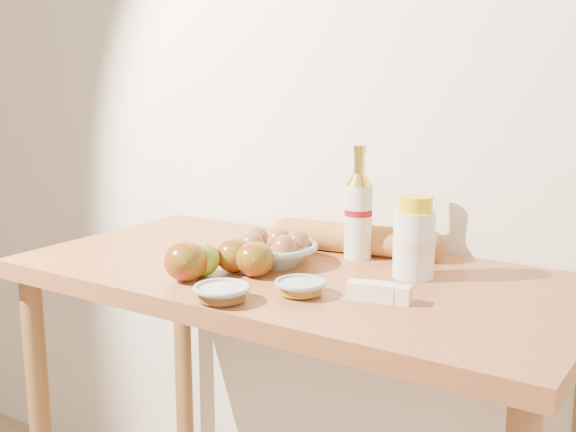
# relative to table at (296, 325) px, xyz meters

# --- Properties ---
(back_wall) EXTENTS (3.50, 0.02, 2.60)m
(back_wall) POSITION_rel_table_xyz_m (0.00, 0.33, 0.52)
(back_wall) COLOR beige
(back_wall) RESTS_ON ground
(table) EXTENTS (1.20, 0.60, 0.90)m
(table) POSITION_rel_table_xyz_m (0.00, 0.00, 0.00)
(table) COLOR #B06838
(table) RESTS_ON ground
(bourbon_bottle) EXTENTS (0.08, 0.08, 0.25)m
(bourbon_bottle) POSITION_rel_table_xyz_m (0.06, 0.16, 0.23)
(bourbon_bottle) COLOR beige
(bourbon_bottle) RESTS_ON table
(cream_bottle) EXTENTS (0.10, 0.10, 0.17)m
(cream_bottle) POSITION_rel_table_xyz_m (0.23, 0.08, 0.20)
(cream_bottle) COLOR silver
(cream_bottle) RESTS_ON table
(egg_bowl) EXTENTS (0.24, 0.24, 0.07)m
(egg_bowl) POSITION_rel_table_xyz_m (-0.07, 0.02, 0.15)
(egg_bowl) COLOR gray
(egg_bowl) RESTS_ON table
(baguette) EXTENTS (0.42, 0.14, 0.07)m
(baguette) POSITION_rel_table_xyz_m (0.04, 0.19, 0.16)
(baguette) COLOR #C27D3B
(baguette) RESTS_ON table
(apple_yellowgreen) EXTENTS (0.09, 0.09, 0.07)m
(apple_yellowgreen) POSITION_rel_table_xyz_m (-0.13, -0.15, 0.16)
(apple_yellowgreen) COLOR olive
(apple_yellowgreen) RESTS_ON table
(apple_redgreen_front) EXTENTS (0.11, 0.11, 0.08)m
(apple_redgreen_front) POSITION_rel_table_xyz_m (-0.14, -0.19, 0.16)
(apple_redgreen_front) COLOR maroon
(apple_redgreen_front) RESTS_ON table
(apple_redgreen_right) EXTENTS (0.10, 0.10, 0.07)m
(apple_redgreen_right) POSITION_rel_table_xyz_m (-0.10, -0.09, 0.16)
(apple_redgreen_right) COLOR #910709
(apple_redgreen_right) RESTS_ON table
(sugar_bowl) EXTENTS (0.13, 0.13, 0.03)m
(sugar_bowl) POSITION_rel_table_xyz_m (0.00, -0.25, 0.14)
(sugar_bowl) COLOR #909E98
(sugar_bowl) RESTS_ON table
(syrup_bowl) EXTENTS (0.11, 0.11, 0.03)m
(syrup_bowl) POSITION_rel_table_xyz_m (0.10, -0.14, 0.14)
(syrup_bowl) COLOR gray
(syrup_bowl) RESTS_ON table
(butter_stick) EXTENTS (0.12, 0.05, 0.03)m
(butter_stick) POSITION_rel_table_xyz_m (0.24, -0.09, 0.14)
(butter_stick) COLOR #EEE8B8
(butter_stick) RESTS_ON table
(apple_extra) EXTENTS (0.10, 0.10, 0.07)m
(apple_extra) POSITION_rel_table_xyz_m (-0.04, -0.09, 0.16)
(apple_extra) COLOR #910709
(apple_extra) RESTS_ON table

